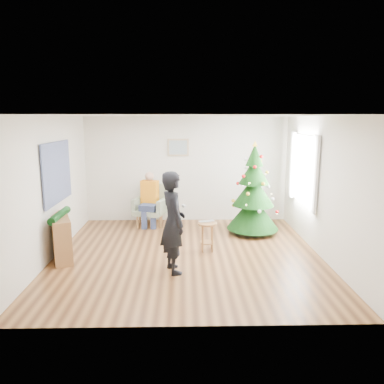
{
  "coord_description": "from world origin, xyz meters",
  "views": [
    {
      "loc": [
        -0.06,
        -6.76,
        2.56
      ],
      "look_at": [
        0.1,
        0.6,
        1.1
      ],
      "focal_mm": 35.0,
      "sensor_mm": 36.0,
      "label": 1
    }
  ],
  "objects_px": {
    "christmas_tree": "(253,192)",
    "console": "(61,237)",
    "armchair": "(151,210)",
    "standing_man": "(173,222)",
    "stool": "(207,236)"
  },
  "relations": [
    {
      "from": "standing_man",
      "to": "console",
      "type": "height_order",
      "value": "standing_man"
    },
    {
      "from": "armchair",
      "to": "stool",
      "type": "bearing_deg",
      "value": -38.53
    },
    {
      "from": "stool",
      "to": "console",
      "type": "relative_size",
      "value": 0.57
    },
    {
      "from": "christmas_tree",
      "to": "stool",
      "type": "xyz_separation_m",
      "value": [
        -1.09,
        -1.13,
        -0.65
      ]
    },
    {
      "from": "christmas_tree",
      "to": "console",
      "type": "bearing_deg",
      "value": -158.95
    },
    {
      "from": "christmas_tree",
      "to": "stool",
      "type": "distance_m",
      "value": 1.7
    },
    {
      "from": "armchair",
      "to": "console",
      "type": "distance_m",
      "value": 2.62
    },
    {
      "from": "console",
      "to": "armchair",
      "type": "bearing_deg",
      "value": 34.24
    },
    {
      "from": "standing_man",
      "to": "console",
      "type": "bearing_deg",
      "value": 53.13
    },
    {
      "from": "christmas_tree",
      "to": "standing_man",
      "type": "relative_size",
      "value": 1.21
    },
    {
      "from": "christmas_tree",
      "to": "standing_man",
      "type": "bearing_deg",
      "value": -129.18
    },
    {
      "from": "stool",
      "to": "console",
      "type": "distance_m",
      "value": 2.74
    },
    {
      "from": "christmas_tree",
      "to": "console",
      "type": "xyz_separation_m",
      "value": [
        -3.81,
        -1.47,
        -0.54
      ]
    },
    {
      "from": "stool",
      "to": "christmas_tree",
      "type": "bearing_deg",
      "value": 45.96
    },
    {
      "from": "armchair",
      "to": "standing_man",
      "type": "height_order",
      "value": "standing_man"
    }
  ]
}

